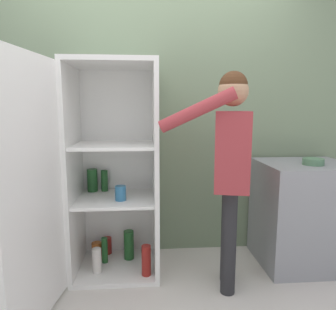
# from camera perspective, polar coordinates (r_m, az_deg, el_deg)

# --- Properties ---
(wall_back) EXTENTS (7.00, 0.06, 2.55)m
(wall_back) POSITION_cam_1_polar(r_m,az_deg,el_deg) (2.72, -3.02, 7.65)
(wall_back) COLOR gray
(wall_back) RESTS_ON ground_plane
(refrigerator) EXTENTS (0.84, 1.26, 1.68)m
(refrigerator) POSITION_cam_1_polar(r_m,az_deg,el_deg) (2.36, -12.69, -4.02)
(refrigerator) COLOR white
(refrigerator) RESTS_ON ground_plane
(person) EXTENTS (0.69, 0.53, 1.58)m
(person) POSITION_cam_1_polar(r_m,az_deg,el_deg) (2.17, 11.70, 0.06)
(person) COLOR #262628
(person) RESTS_ON ground_plane
(counter) EXTENTS (0.74, 0.62, 0.88)m
(counter) POSITION_cam_1_polar(r_m,az_deg,el_deg) (2.86, 24.32, -10.12)
(counter) COLOR gray
(counter) RESTS_ON ground_plane
(bowl) EXTENTS (0.16, 0.16, 0.05)m
(bowl) POSITION_cam_1_polar(r_m,az_deg,el_deg) (2.68, 25.93, -1.13)
(bowl) COLOR #517F5B
(bowl) RESTS_ON counter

